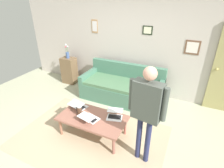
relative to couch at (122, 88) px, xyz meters
name	(u,v)px	position (x,y,z in m)	size (l,w,h in m)	color
ground_plane	(96,138)	(-0.12, 1.60, -0.30)	(7.68, 7.68, 0.00)	#AFB092
area_rug	(91,137)	(-0.01, 1.63, -0.30)	(2.81, 1.95, 0.01)	tan
back_wall	(136,44)	(-0.12, -0.60, 1.05)	(7.04, 0.11, 2.70)	beige
couch	(122,88)	(0.00, 0.00, 0.00)	(2.07, 0.92, 0.88)	#46745E
coffee_table	(92,119)	(-0.01, 1.53, 0.07)	(1.29, 0.69, 0.42)	#945D4D
laptop_left	(89,118)	(0.00, 1.62, 0.16)	(0.36, 0.37, 0.12)	silver
laptop_center	(115,115)	(-0.39, 1.34, 0.16)	(0.36, 0.37, 0.13)	silver
laptop_right	(78,106)	(0.42, 1.37, 0.16)	(0.37, 0.36, 0.13)	silver
french_press	(79,111)	(0.25, 1.58, 0.22)	(0.12, 0.10, 0.24)	#4C3323
side_shelf	(69,70)	(1.85, -0.20, 0.10)	(0.42, 0.32, 0.81)	brown
flower_vase	(67,54)	(1.86, -0.20, 0.63)	(0.10, 0.10, 0.42)	#3E578B
person_standing	(147,106)	(-1.05, 1.69, 0.77)	(0.59, 0.25, 1.68)	#262A50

